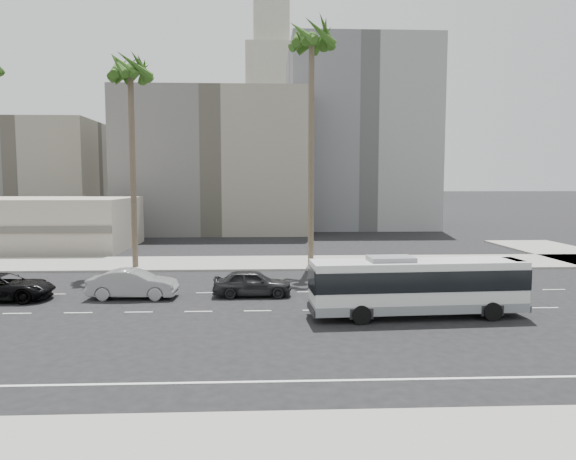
{
  "coord_description": "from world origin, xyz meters",
  "views": [
    {
      "loc": [
        -5.6,
        -26.14,
        6.55
      ],
      "look_at": [
        -4.27,
        4.0,
        3.78
      ],
      "focal_mm": 32.59,
      "sensor_mm": 36.0,
      "label": 1
    }
  ],
  "objects": [
    {
      "name": "midrise_gray_center",
      "position": [
        8.0,
        52.0,
        13.0
      ],
      "size": [
        20.0,
        20.0,
        26.0
      ],
      "primitive_type": "cube",
      "color": "slate",
      "rests_on": "ground"
    },
    {
      "name": "sidewalk_north",
      "position": [
        0.0,
        15.5,
        0.07
      ],
      "size": [
        120.0,
        7.0,
        0.15
      ],
      "primitive_type": "cube",
      "color": "gray",
      "rests_on": "ground"
    },
    {
      "name": "car_b",
      "position": [
        -13.07,
        3.34,
        0.81
      ],
      "size": [
        1.88,
        4.99,
        1.63
      ],
      "primitive_type": "imported",
      "rotation": [
        0.0,
        0.0,
        1.54
      ],
      "color": "gray",
      "rests_on": "ground"
    },
    {
      "name": "midrise_beige_far",
      "position": [
        -38.0,
        50.0,
        7.5
      ],
      "size": [
        18.0,
        16.0,
        15.0
      ],
      "primitive_type": "cube",
      "color": "slate",
      "rests_on": "ground"
    },
    {
      "name": "civic_tower",
      "position": [
        -2.0,
        250.0,
        38.83
      ],
      "size": [
        42.0,
        42.0,
        129.0
      ],
      "color": "beige",
      "rests_on": "ground"
    },
    {
      "name": "car_a",
      "position": [
        -6.35,
        3.58,
        0.77
      ],
      "size": [
        1.83,
        4.52,
        1.54
      ],
      "primitive_type": "imported",
      "rotation": [
        0.0,
        0.0,
        1.57
      ],
      "color": "black",
      "rests_on": "ground"
    },
    {
      "name": "highrise_far",
      "position": [
        70.0,
        260.0,
        30.0
      ],
      "size": [
        22.0,
        22.0,
        60.0
      ],
      "primitive_type": "cube",
      "color": "#565A63",
      "rests_on": "ground"
    },
    {
      "name": "commercial_low",
      "position": [
        -30.0,
        25.99,
        2.5
      ],
      "size": [
        22.0,
        12.16,
        5.0
      ],
      "color": "#AAA08F",
      "rests_on": "ground"
    },
    {
      "name": "car_c",
      "position": [
        -20.14,
        3.06,
        0.75
      ],
      "size": [
        2.6,
        5.44,
        1.5
      ],
      "primitive_type": "imported",
      "rotation": [
        0.0,
        0.0,
        1.59
      ],
      "color": "black",
      "rests_on": "ground"
    },
    {
      "name": "palm_mid",
      "position": [
        -15.45,
        13.55,
        14.35
      ],
      "size": [
        5.16,
        5.16,
        15.95
      ],
      "rotation": [
        0.0,
        0.0,
        -0.08
      ],
      "color": "brown",
      "rests_on": "ground"
    },
    {
      "name": "ground",
      "position": [
        0.0,
        0.0,
        0.0
      ],
      "size": [
        700.0,
        700.0,
        0.0
      ],
      "primitive_type": "plane",
      "color": "black",
      "rests_on": "ground"
    },
    {
      "name": "midrise_beige_west",
      "position": [
        -12.0,
        45.0,
        9.0
      ],
      "size": [
        24.0,
        18.0,
        18.0
      ],
      "primitive_type": "cube",
      "color": "slate",
      "rests_on": "ground"
    },
    {
      "name": "highrise_right",
      "position": [
        45.0,
        230.0,
        35.0
      ],
      "size": [
        26.0,
        26.0,
        70.0
      ],
      "primitive_type": "cube",
      "color": "#565A63",
      "rests_on": "ground"
    },
    {
      "name": "palm_near",
      "position": [
        -2.08,
        13.82,
        16.79
      ],
      "size": [
        5.51,
        5.51,
        18.54
      ],
      "rotation": [
        0.0,
        0.0,
        -0.39
      ],
      "color": "brown",
      "rests_on": "ground"
    },
    {
      "name": "city_bus",
      "position": [
        1.78,
        -1.42,
        1.57
      ],
      "size": [
        10.5,
        2.92,
        2.98
      ],
      "rotation": [
        0.0,
        0.0,
        0.06
      ],
      "color": "silver",
      "rests_on": "ground"
    }
  ]
}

